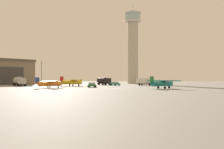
% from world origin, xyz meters
% --- Properties ---
extents(ground_plane, '(400.00, 400.00, 0.00)m').
position_xyz_m(ground_plane, '(0.00, 0.00, 0.00)').
color(ground_plane, gray).
extents(control_tower, '(8.24, 8.24, 39.37)m').
position_xyz_m(control_tower, '(7.43, 70.70, 19.92)').
color(control_tower, '#B2AD9E').
rests_on(control_tower, ground_plane).
extents(airplane_teal, '(7.73, 8.79, 2.94)m').
position_xyz_m(airplane_teal, '(11.39, -0.38, 1.37)').
color(airplane_teal, teal).
rests_on(airplane_teal, ground_plane).
extents(airplane_orange, '(6.95, 8.66, 2.71)m').
position_xyz_m(airplane_orange, '(-16.25, 2.57, 1.27)').
color(airplane_orange, orange).
rests_on(airplane_orange, ground_plane).
extents(airplane_yellow, '(8.19, 9.32, 3.12)m').
position_xyz_m(airplane_yellow, '(-14.14, 21.77, 1.46)').
color(airplane_yellow, gold).
rests_on(airplane_yellow, ground_plane).
extents(truck_box_white, '(6.49, 5.07, 2.61)m').
position_xyz_m(truck_box_white, '(10.18, 31.88, 1.51)').
color(truck_box_white, '#38383D').
rests_on(truck_box_white, ground_plane).
extents(truck_fuel_tanker_black, '(5.86, 6.28, 2.84)m').
position_xyz_m(truck_fuel_tanker_black, '(-5.04, 40.23, 1.62)').
color(truck_fuel_tanker_black, '#38383D').
rests_on(truck_fuel_tanker_black, ground_plane).
extents(truck_fuel_tanker_silver, '(5.96, 6.97, 3.04)m').
position_xyz_m(truck_fuel_tanker_silver, '(-31.92, 24.08, 1.70)').
color(truck_fuel_tanker_silver, '#38383D').
rests_on(truck_fuel_tanker_silver, ground_plane).
extents(car_teal, '(3.72, 4.34, 1.37)m').
position_xyz_m(car_teal, '(-0.43, 31.68, 0.74)').
color(car_teal, teal).
rests_on(car_teal, ground_plane).
extents(car_green, '(2.33, 4.17, 1.37)m').
position_xyz_m(car_green, '(-6.42, 10.82, 0.74)').
color(car_green, '#287A42').
rests_on(car_green, ground_plane).
extents(light_post_east, '(0.44, 0.44, 9.71)m').
position_xyz_m(light_post_east, '(-29.79, 41.81, 5.71)').
color(light_post_east, '#38383D').
rests_on(light_post_east, ground_plane).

